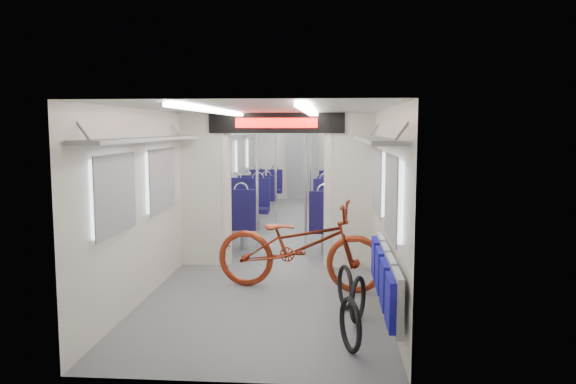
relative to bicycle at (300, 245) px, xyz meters
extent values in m
plane|color=#515456|center=(-0.41, 3.27, -0.57)|extent=(12.00, 12.00, 0.00)
cube|color=beige|center=(-1.86, 3.27, 0.58)|extent=(0.02, 12.00, 2.30)
cube|color=beige|center=(1.04, 3.27, 0.58)|extent=(0.02, 12.00, 2.30)
cube|color=beige|center=(-0.41, 9.27, 0.58)|extent=(2.90, 0.02, 2.30)
cube|color=beige|center=(-0.41, -2.73, 0.58)|extent=(2.90, 0.02, 2.30)
cube|color=silver|center=(-0.41, 3.27, 1.73)|extent=(2.90, 12.00, 0.02)
cube|color=white|center=(-0.96, 3.27, 1.70)|extent=(0.12, 11.40, 0.04)
cube|color=white|center=(0.14, 3.27, 1.70)|extent=(0.12, 11.40, 0.04)
cube|color=beige|center=(-1.53, 1.27, 0.43)|extent=(0.65, 0.18, 2.00)
cube|color=beige|center=(0.72, 1.27, 0.43)|extent=(0.65, 0.18, 2.00)
cube|color=beige|center=(-0.41, 1.27, 1.58)|extent=(2.90, 0.18, 0.30)
cylinder|color=beige|center=(-1.21, 1.27, 0.43)|extent=(0.20, 0.20, 2.00)
cylinder|color=beige|center=(0.39, 1.27, 0.43)|extent=(0.20, 0.20, 2.00)
cube|color=black|center=(-0.41, 1.16, 1.58)|extent=(2.00, 0.03, 0.30)
cube|color=#FF0C07|center=(-0.41, 1.13, 1.58)|extent=(1.20, 0.02, 0.14)
cube|color=silver|center=(-1.83, -1.53, 0.83)|extent=(0.04, 1.00, 0.75)
cube|color=silver|center=(1.01, -1.53, 0.83)|extent=(0.04, 1.00, 0.75)
cube|color=silver|center=(-1.83, 0.07, 0.83)|extent=(0.04, 1.00, 0.75)
cube|color=silver|center=(1.01, 0.07, 0.83)|extent=(0.04, 1.00, 0.75)
cube|color=silver|center=(-1.83, 2.77, 0.83)|extent=(0.04, 1.00, 0.75)
cube|color=silver|center=(1.01, 2.77, 0.83)|extent=(0.04, 1.00, 0.75)
cube|color=silver|center=(-1.83, 4.67, 0.83)|extent=(0.04, 1.00, 0.75)
cube|color=silver|center=(1.01, 4.67, 0.83)|extent=(0.04, 1.00, 0.75)
cube|color=silver|center=(-1.83, 6.57, 0.83)|extent=(0.04, 1.00, 0.75)
cube|color=silver|center=(1.01, 6.57, 0.83)|extent=(0.04, 1.00, 0.75)
cube|color=silver|center=(-1.83, 8.37, 0.83)|extent=(0.04, 1.00, 0.75)
cube|color=silver|center=(1.01, 8.37, 0.83)|extent=(0.04, 1.00, 0.75)
cube|color=gray|center=(-1.68, -0.73, 1.38)|extent=(0.30, 3.60, 0.04)
cube|color=gray|center=(0.86, -0.73, 1.38)|extent=(0.30, 3.60, 0.04)
cube|color=gray|center=(-1.68, 5.27, 1.38)|extent=(0.30, 7.60, 0.04)
cube|color=gray|center=(0.86, 5.27, 1.38)|extent=(0.30, 7.60, 0.04)
cube|color=gray|center=(-0.41, 9.21, 0.43)|extent=(0.90, 0.05, 2.00)
imported|color=maroon|center=(0.00, 0.00, 0.00)|extent=(2.28, 1.08, 1.15)
cube|color=gray|center=(0.97, -2.33, 0.01)|extent=(0.06, 0.46, 0.52)
cube|color=navy|center=(0.91, -2.33, 0.01)|extent=(0.06, 0.42, 0.44)
cube|color=gray|center=(0.97, -1.78, 0.01)|extent=(0.06, 0.46, 0.52)
cube|color=navy|center=(0.91, -1.78, 0.01)|extent=(0.06, 0.42, 0.44)
cube|color=gray|center=(0.97, -1.23, 0.01)|extent=(0.06, 0.46, 0.52)
cube|color=navy|center=(0.91, -1.23, 0.01)|extent=(0.06, 0.42, 0.44)
cube|color=gray|center=(0.97, -0.68, 0.01)|extent=(0.06, 0.46, 0.52)
cube|color=navy|center=(0.91, -0.68, 0.01)|extent=(0.06, 0.42, 0.44)
torus|color=black|center=(0.58, -2.03, -0.34)|extent=(0.21, 0.51, 0.52)
torus|color=black|center=(0.69, -1.23, -0.34)|extent=(0.21, 0.50, 0.51)
torus|color=black|center=(0.57, -0.77, -0.34)|extent=(0.19, 0.51, 0.51)
cube|color=#100C36|center=(-1.11, 2.39, -0.17)|extent=(0.49, 0.46, 0.10)
cylinder|color=gray|center=(-1.11, 2.39, -0.40)|extent=(0.10, 0.10, 0.35)
cube|color=#100C36|center=(-1.11, 2.21, 0.17)|extent=(0.49, 0.09, 0.60)
torus|color=silver|center=(-1.11, 2.21, 0.47)|extent=(0.25, 0.03, 0.25)
cube|color=#100C36|center=(-1.11, 4.24, -0.17)|extent=(0.49, 0.46, 0.10)
cylinder|color=gray|center=(-1.11, 4.24, -0.40)|extent=(0.10, 0.10, 0.35)
cube|color=#100C36|center=(-1.11, 4.42, 0.17)|extent=(0.49, 0.09, 0.60)
torus|color=silver|center=(-1.11, 4.42, 0.47)|extent=(0.25, 0.03, 0.25)
cube|color=#100C36|center=(-1.58, 2.39, -0.17)|extent=(0.49, 0.46, 0.10)
cylinder|color=gray|center=(-1.58, 2.39, -0.40)|extent=(0.10, 0.10, 0.35)
cube|color=#100C36|center=(-1.58, 2.21, 0.17)|extent=(0.49, 0.09, 0.60)
torus|color=silver|center=(-1.58, 2.21, 0.47)|extent=(0.25, 0.03, 0.25)
cube|color=#100C36|center=(-1.58, 4.24, -0.17)|extent=(0.49, 0.46, 0.10)
cylinder|color=gray|center=(-1.58, 4.24, -0.40)|extent=(0.10, 0.10, 0.35)
cube|color=#100C36|center=(-1.58, 4.42, 0.17)|extent=(0.49, 0.09, 0.60)
torus|color=silver|center=(-1.58, 4.42, 0.47)|extent=(0.25, 0.03, 0.25)
cube|color=#100C36|center=(0.29, 2.19, -0.17)|extent=(0.49, 0.46, 0.10)
cylinder|color=gray|center=(0.29, 2.19, -0.40)|extent=(0.10, 0.10, 0.35)
cube|color=#100C36|center=(0.29, 2.00, 0.18)|extent=(0.49, 0.09, 0.60)
torus|color=silver|center=(0.29, 2.00, 0.48)|extent=(0.25, 0.03, 0.25)
cube|color=#100C36|center=(0.29, 4.05, -0.17)|extent=(0.49, 0.46, 0.10)
cylinder|color=gray|center=(0.29, 4.05, -0.40)|extent=(0.10, 0.10, 0.35)
cube|color=#100C36|center=(0.29, 4.24, 0.18)|extent=(0.49, 0.09, 0.60)
torus|color=silver|center=(0.29, 4.24, 0.48)|extent=(0.25, 0.03, 0.25)
cube|color=#100C36|center=(0.76, 2.19, -0.17)|extent=(0.49, 0.46, 0.10)
cylinder|color=gray|center=(0.76, 2.19, -0.40)|extent=(0.10, 0.10, 0.35)
cube|color=#100C36|center=(0.76, 2.00, 0.18)|extent=(0.49, 0.09, 0.60)
torus|color=silver|center=(0.76, 2.00, 0.48)|extent=(0.25, 0.03, 0.25)
cube|color=#100C36|center=(0.76, 4.05, -0.17)|extent=(0.49, 0.46, 0.10)
cylinder|color=gray|center=(0.76, 4.05, -0.40)|extent=(0.10, 0.10, 0.35)
cube|color=#100C36|center=(0.76, 4.24, 0.18)|extent=(0.49, 0.09, 0.60)
torus|color=silver|center=(0.76, 4.24, 0.48)|extent=(0.25, 0.03, 0.25)
cube|color=#100C36|center=(-1.11, 6.19, -0.17)|extent=(0.42, 0.39, 0.10)
cylinder|color=gray|center=(-1.11, 6.19, -0.40)|extent=(0.10, 0.10, 0.35)
cube|color=#100C36|center=(-1.11, 6.03, 0.13)|extent=(0.42, 0.07, 0.51)
torus|color=silver|center=(-1.11, 6.03, 0.39)|extent=(0.22, 0.03, 0.22)
cube|color=#100C36|center=(-1.11, 7.78, -0.17)|extent=(0.42, 0.39, 0.10)
cylinder|color=gray|center=(-1.11, 7.78, -0.40)|extent=(0.10, 0.10, 0.35)
cube|color=#100C36|center=(-1.11, 7.94, 0.13)|extent=(0.42, 0.07, 0.51)
torus|color=silver|center=(-1.11, 7.94, 0.39)|extent=(0.22, 0.03, 0.22)
cube|color=#100C36|center=(-1.58, 6.19, -0.17)|extent=(0.42, 0.39, 0.10)
cylinder|color=gray|center=(-1.58, 6.19, -0.40)|extent=(0.10, 0.10, 0.35)
cube|color=#100C36|center=(-1.58, 6.03, 0.13)|extent=(0.42, 0.07, 0.51)
torus|color=silver|center=(-1.58, 6.03, 0.39)|extent=(0.22, 0.03, 0.22)
cube|color=#100C36|center=(-1.58, 7.78, -0.17)|extent=(0.42, 0.39, 0.10)
cylinder|color=gray|center=(-1.58, 7.78, -0.40)|extent=(0.10, 0.10, 0.35)
cube|color=#100C36|center=(-1.58, 7.94, 0.13)|extent=(0.42, 0.07, 0.51)
torus|color=silver|center=(-1.58, 7.94, 0.39)|extent=(0.22, 0.03, 0.22)
cube|color=#100C36|center=(0.29, 6.14, -0.17)|extent=(0.41, 0.38, 0.10)
cylinder|color=gray|center=(0.29, 6.14, -0.40)|extent=(0.10, 0.10, 0.35)
cube|color=#100C36|center=(0.29, 5.98, 0.13)|extent=(0.41, 0.07, 0.50)
torus|color=silver|center=(0.29, 5.98, 0.38)|extent=(0.21, 0.03, 0.21)
cube|color=#100C36|center=(0.29, 7.69, -0.17)|extent=(0.41, 0.38, 0.10)
cylinder|color=gray|center=(0.29, 7.69, -0.40)|extent=(0.10, 0.10, 0.35)
cube|color=#100C36|center=(0.29, 7.85, 0.13)|extent=(0.41, 0.07, 0.50)
torus|color=silver|center=(0.29, 7.85, 0.38)|extent=(0.21, 0.03, 0.21)
cube|color=#100C36|center=(0.76, 6.14, -0.17)|extent=(0.41, 0.38, 0.10)
cylinder|color=gray|center=(0.76, 6.14, -0.40)|extent=(0.10, 0.10, 0.35)
cube|color=#100C36|center=(0.76, 5.98, 0.13)|extent=(0.41, 0.07, 0.50)
torus|color=silver|center=(0.76, 5.98, 0.38)|extent=(0.21, 0.03, 0.21)
cube|color=#100C36|center=(0.76, 7.69, -0.17)|extent=(0.41, 0.38, 0.10)
cylinder|color=gray|center=(0.76, 7.69, -0.40)|extent=(0.10, 0.10, 0.35)
cube|color=#100C36|center=(0.76, 7.85, 0.13)|extent=(0.41, 0.07, 0.50)
torus|color=silver|center=(0.76, 7.85, 0.38)|extent=(0.21, 0.03, 0.21)
cylinder|color=silver|center=(-0.80, 1.96, 0.58)|extent=(0.04, 0.04, 2.30)
cylinder|color=silver|center=(-0.01, 1.95, 0.58)|extent=(0.04, 0.04, 2.30)
cylinder|color=silver|center=(-0.80, 5.03, 0.58)|extent=(0.04, 0.04, 2.30)
cylinder|color=silver|center=(-0.04, 5.07, 0.58)|extent=(0.04, 0.04, 2.30)
camera|label=1|loc=(0.38, -7.08, 1.50)|focal=35.00mm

